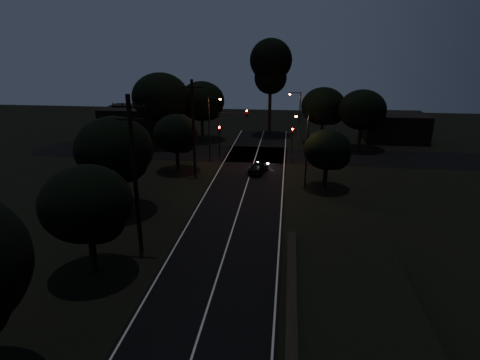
# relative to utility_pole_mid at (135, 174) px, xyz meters

# --- Properties ---
(road_surface) EXTENTS (60.00, 70.00, 0.03)m
(road_surface) POSITION_rel_utility_pole_mid_xyz_m (6.00, 16.12, -5.73)
(road_surface) COLOR black
(road_surface) RESTS_ON ground
(utility_pole_mid) EXTENTS (2.20, 0.30, 11.00)m
(utility_pole_mid) POSITION_rel_utility_pole_mid_xyz_m (0.00, 0.00, 0.00)
(utility_pole_mid) COLOR black
(utility_pole_mid) RESTS_ON ground
(utility_pole_far) EXTENTS (2.20, 0.30, 10.50)m
(utility_pole_far) POSITION_rel_utility_pole_mid_xyz_m (0.00, 17.00, -0.25)
(utility_pole_far) COLOR black
(utility_pole_far) RESTS_ON ground
(tree_left_b) EXTENTS (5.59, 5.59, 7.10)m
(tree_left_b) POSITION_rel_utility_pole_mid_xyz_m (-1.80, -3.11, -1.13)
(tree_left_b) COLOR black
(tree_left_b) RESTS_ON ground
(tree_left_c) EXTENTS (6.56, 6.56, 8.29)m
(tree_left_c) POSITION_rel_utility_pole_mid_xyz_m (-4.27, 6.87, -0.38)
(tree_left_c) COLOR black
(tree_left_c) RESTS_ON ground
(tree_left_d) EXTENTS (5.12, 5.12, 6.49)m
(tree_left_d) POSITION_rel_utility_pole_mid_xyz_m (-2.32, 18.90, -1.53)
(tree_left_d) COLOR black
(tree_left_d) RESTS_ON ground
(tree_far_nw) EXTENTS (6.89, 6.89, 8.72)m
(tree_far_nw) POSITION_rel_utility_pole_mid_xyz_m (-2.76, 34.86, -0.09)
(tree_far_nw) COLOR black
(tree_far_nw) RESTS_ON ground
(tree_far_w) EXTENTS (8.00, 8.00, 10.20)m
(tree_far_w) POSITION_rel_utility_pole_mid_xyz_m (-7.72, 30.84, 0.89)
(tree_far_w) COLOR black
(tree_far_w) RESTS_ON ground
(tree_far_ne) EXTENTS (6.38, 6.38, 8.07)m
(tree_far_ne) POSITION_rel_utility_pole_mid_xyz_m (15.23, 34.87, -0.52)
(tree_far_ne) COLOR black
(tree_far_ne) RESTS_ON ground
(tree_far_e) EXTENTS (6.41, 6.41, 8.13)m
(tree_far_e) POSITION_rel_utility_pole_mid_xyz_m (20.23, 31.87, -0.47)
(tree_far_e) COLOR black
(tree_far_e) RESTS_ON ground
(tree_right_a) EXTENTS (4.72, 4.72, 6.00)m
(tree_right_a) POSITION_rel_utility_pole_mid_xyz_m (14.17, 14.90, -1.85)
(tree_right_a) COLOR black
(tree_right_a) RESTS_ON ground
(tall_pine) EXTENTS (6.52, 6.52, 14.81)m
(tall_pine) POSITION_rel_utility_pole_mid_xyz_m (7.00, 40.00, 4.94)
(tall_pine) COLOR black
(tall_pine) RESTS_ON ground
(building_left) EXTENTS (10.00, 8.00, 4.40)m
(building_left) POSITION_rel_utility_pole_mid_xyz_m (-14.00, 37.00, -3.54)
(building_left) COLOR black
(building_left) RESTS_ON ground
(building_right) EXTENTS (9.00, 7.00, 4.00)m
(building_right) POSITION_rel_utility_pole_mid_xyz_m (26.00, 38.00, -3.74)
(building_right) COLOR black
(building_right) RESTS_ON ground
(signal_left) EXTENTS (0.28, 0.35, 4.10)m
(signal_left) POSITION_rel_utility_pole_mid_xyz_m (1.40, 24.99, -2.90)
(signal_left) COLOR black
(signal_left) RESTS_ON ground
(signal_right) EXTENTS (0.28, 0.35, 4.10)m
(signal_right) POSITION_rel_utility_pole_mid_xyz_m (10.60, 24.99, -2.90)
(signal_right) COLOR black
(signal_right) RESTS_ON ground
(signal_mast) EXTENTS (3.70, 0.35, 6.25)m
(signal_mast) POSITION_rel_utility_pole_mid_xyz_m (3.09, 24.99, -1.40)
(signal_mast) COLOR black
(signal_mast) RESTS_ON ground
(streetlight_a) EXTENTS (1.66, 0.26, 8.00)m
(streetlight_a) POSITION_rel_utility_pole_mid_xyz_m (0.69, 23.00, -1.10)
(streetlight_a) COLOR black
(streetlight_a) RESTS_ON ground
(streetlight_b) EXTENTS (1.66, 0.26, 8.00)m
(streetlight_b) POSITION_rel_utility_pole_mid_xyz_m (11.31, 29.00, -1.10)
(streetlight_b) COLOR black
(streetlight_b) RESTS_ON ground
(streetlight_c) EXTENTS (1.46, 0.26, 7.50)m
(streetlight_c) POSITION_rel_utility_pole_mid_xyz_m (11.83, 15.00, -1.39)
(streetlight_c) COLOR black
(streetlight_c) RESTS_ON ground
(car) EXTENTS (2.36, 4.10, 1.31)m
(car) POSITION_rel_utility_pole_mid_xyz_m (6.87, 19.02, -5.08)
(car) COLOR black
(car) RESTS_ON ground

